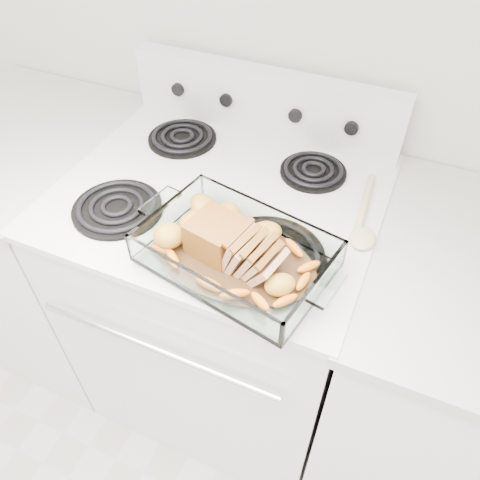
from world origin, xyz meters
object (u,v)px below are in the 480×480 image
at_px(baking_dish, 236,256).
at_px(pork_roast, 227,244).
at_px(counter_right, 441,382).
at_px(counter_left, 56,245).
at_px(electric_range, 224,302).

relative_size(baking_dish, pork_roast, 1.83).
height_order(counter_right, pork_roast, pork_roast).
height_order(counter_left, baking_dish, baking_dish).
distance_m(electric_range, counter_right, 0.67).
bearing_deg(electric_range, counter_right, -0.10).
bearing_deg(baking_dish, counter_left, 177.20).
distance_m(electric_range, baking_dish, 0.54).
xyz_separation_m(counter_left, counter_right, (1.33, 0.00, 0.00)).
bearing_deg(baking_dish, pork_roast, -168.35).
relative_size(electric_range, baking_dish, 3.00).
xyz_separation_m(counter_right, baking_dish, (-0.53, -0.21, 0.50)).
distance_m(electric_range, pork_roast, 0.56).
relative_size(counter_right, pork_roast, 4.57).
xyz_separation_m(counter_right, pork_roast, (-0.55, -0.21, 0.52)).
relative_size(counter_left, baking_dish, 2.50).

